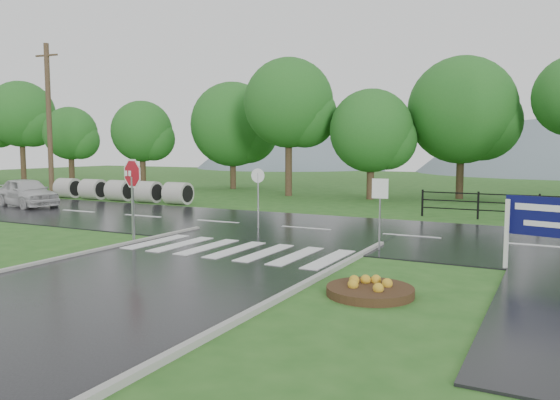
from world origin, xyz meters
The scene contains 15 objects.
ground centered at (0.00, 0.00, 0.00)m, with size 120.00×120.00×0.00m, color #2A5D1F.
main_road centered at (0.00, 10.00, 0.00)m, with size 90.00×8.00×0.04m, color black.
walkway centered at (8.50, 4.00, 0.00)m, with size 2.20×11.00×0.04m, color black.
crosswalk centered at (0.00, 5.00, 0.06)m, with size 6.50×2.80×0.02m.
fence_west centered at (7.75, 16.00, 0.72)m, with size 9.58×0.08×1.20m.
hills centered at (3.49, 65.00, -15.54)m, with size 102.00×48.00×48.00m.
treeline centered at (1.00, 24.00, 0.00)m, with size 83.20×5.20×10.00m.
culvert_pipes centered at (-14.14, 15.00, 0.60)m, with size 9.70×1.20×1.20m.
stop_sign centered at (-3.64, 4.65, 2.01)m, with size 1.25×0.36×2.91m.
estate_billboard centered at (8.33, 6.17, 1.29)m, with size 2.10×0.57×1.88m.
flower_bed centered at (5.06, 2.21, 0.14)m, with size 1.83×1.83×0.37m.
reg_sign_small centered at (3.76, 7.06, 1.53)m, with size 0.48×0.08×2.17m.
reg_sign_round centered at (-1.59, 9.14, 1.45)m, with size 0.54×0.09×2.30m.
car_white centered at (-16.15, 10.40, 0.00)m, with size 4.45×1.79×1.52m, color silver.
utility_pole_west centered at (-20.37, 15.50, 4.84)m, with size 1.70×0.32×9.53m.
Camera 1 is at (8.53, -8.58, 3.10)m, focal length 35.00 mm.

